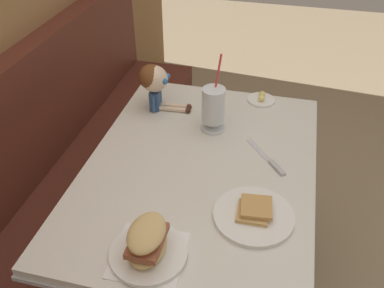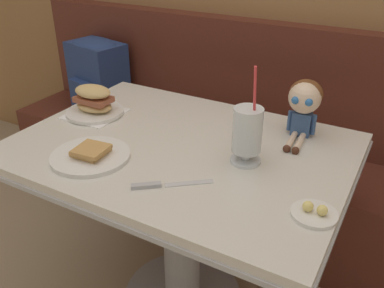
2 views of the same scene
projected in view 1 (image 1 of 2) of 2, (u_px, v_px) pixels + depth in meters
booth_bench at (61, 215)px, 1.86m from camera, size 2.60×0.48×1.00m
diner_table at (199, 205)px, 1.61m from camera, size 1.11×0.81×0.74m
toast_plate at (254, 214)px, 1.28m from camera, size 0.25×0.25×0.04m
milkshake_glass at (213, 107)px, 1.61m from camera, size 0.10×0.10×0.32m
sandwich_plate at (148, 244)px, 1.15m from camera, size 0.22×0.22×0.12m
butter_saucer at (261, 99)px, 1.83m from camera, size 0.12×0.12×0.04m
butter_knife at (271, 162)px, 1.50m from camera, size 0.20×0.16×0.01m
seated_doll at (154, 81)px, 1.72m from camera, size 0.12×0.22×0.20m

